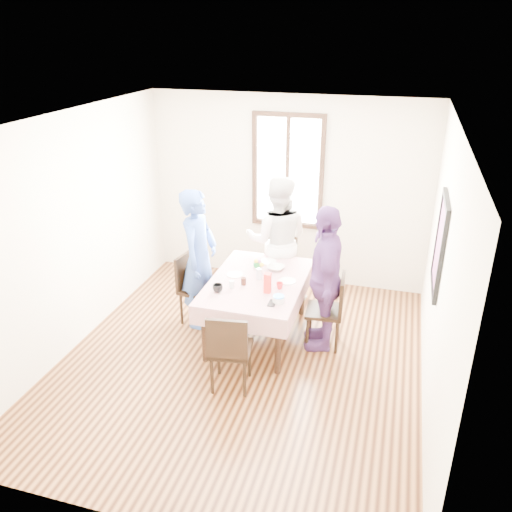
{
  "coord_description": "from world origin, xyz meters",
  "views": [
    {
      "loc": [
        1.53,
        -4.72,
        3.53
      ],
      "look_at": [
        0.03,
        0.5,
        1.1
      ],
      "focal_mm": 36.39,
      "sensor_mm": 36.0,
      "label": 1
    }
  ],
  "objects_px": {
    "chair_left": "(199,289)",
    "person_far": "(277,240)",
    "person_right": "(324,278)",
    "dining_table": "(257,309)",
    "chair_right": "(324,311)",
    "chair_far": "(277,269)",
    "chair_near": "(231,349)",
    "person_left": "(199,259)"
  },
  "relations": [
    {
      "from": "person_left",
      "to": "person_right",
      "type": "bearing_deg",
      "value": -91.44
    },
    {
      "from": "chair_far",
      "to": "person_left",
      "type": "distance_m",
      "value": 1.25
    },
    {
      "from": "chair_near",
      "to": "person_far",
      "type": "height_order",
      "value": "person_far"
    },
    {
      "from": "chair_right",
      "to": "chair_near",
      "type": "xyz_separation_m",
      "value": [
        -0.81,
        -1.05,
        0.0
      ]
    },
    {
      "from": "dining_table",
      "to": "person_far",
      "type": "relative_size",
      "value": 0.82
    },
    {
      "from": "dining_table",
      "to": "chair_near",
      "type": "distance_m",
      "value": 1.0
    },
    {
      "from": "person_right",
      "to": "person_far",
      "type": "bearing_deg",
      "value": -150.56
    },
    {
      "from": "dining_table",
      "to": "person_left",
      "type": "xyz_separation_m",
      "value": [
        -0.79,
        0.14,
        0.51
      ]
    },
    {
      "from": "person_left",
      "to": "chair_near",
      "type": "bearing_deg",
      "value": -143.47
    },
    {
      "from": "dining_table",
      "to": "chair_right",
      "type": "xyz_separation_m",
      "value": [
        0.81,
        0.05,
        0.08
      ]
    },
    {
      "from": "chair_far",
      "to": "person_far",
      "type": "xyz_separation_m",
      "value": [
        -0.0,
        -0.02,
        0.43
      ]
    },
    {
      "from": "dining_table",
      "to": "chair_near",
      "type": "bearing_deg",
      "value": -90.0
    },
    {
      "from": "chair_right",
      "to": "person_far",
      "type": "height_order",
      "value": "person_far"
    },
    {
      "from": "chair_near",
      "to": "person_left",
      "type": "relative_size",
      "value": 0.51
    },
    {
      "from": "person_far",
      "to": "person_right",
      "type": "bearing_deg",
      "value": 119.83
    },
    {
      "from": "chair_left",
      "to": "person_far",
      "type": "distance_m",
      "value": 1.25
    },
    {
      "from": "dining_table",
      "to": "chair_right",
      "type": "bearing_deg",
      "value": 3.22
    },
    {
      "from": "chair_right",
      "to": "person_right",
      "type": "xyz_separation_m",
      "value": [
        -0.02,
        0.0,
        0.42
      ]
    },
    {
      "from": "chair_near",
      "to": "person_left",
      "type": "distance_m",
      "value": 1.45
    },
    {
      "from": "chair_near",
      "to": "person_left",
      "type": "bearing_deg",
      "value": 116.6
    },
    {
      "from": "person_right",
      "to": "chair_right",
      "type": "bearing_deg",
      "value": 79.44
    },
    {
      "from": "chair_left",
      "to": "person_far",
      "type": "xyz_separation_m",
      "value": [
        0.81,
        0.85,
        0.43
      ]
    },
    {
      "from": "chair_left",
      "to": "person_far",
      "type": "relative_size",
      "value": 0.51
    },
    {
      "from": "dining_table",
      "to": "person_left",
      "type": "distance_m",
      "value": 0.95
    },
    {
      "from": "chair_right",
      "to": "dining_table",
      "type": "bearing_deg",
      "value": 89.19
    },
    {
      "from": "chair_left",
      "to": "person_right",
      "type": "relative_size",
      "value": 0.52
    },
    {
      "from": "chair_right",
      "to": "chair_far",
      "type": "xyz_separation_m",
      "value": [
        -0.81,
        0.96,
        0.0
      ]
    },
    {
      "from": "dining_table",
      "to": "chair_far",
      "type": "bearing_deg",
      "value": 90.0
    },
    {
      "from": "chair_far",
      "to": "chair_near",
      "type": "bearing_deg",
      "value": 99.07
    },
    {
      "from": "chair_right",
      "to": "person_left",
      "type": "xyz_separation_m",
      "value": [
        -1.59,
        0.09,
        0.43
      ]
    },
    {
      "from": "dining_table",
      "to": "chair_far",
      "type": "xyz_separation_m",
      "value": [
        -0.0,
        1.0,
        0.08
      ]
    },
    {
      "from": "chair_near",
      "to": "person_right",
      "type": "bearing_deg",
      "value": 45.01
    },
    {
      "from": "chair_near",
      "to": "person_right",
      "type": "height_order",
      "value": "person_right"
    },
    {
      "from": "chair_near",
      "to": "person_far",
      "type": "bearing_deg",
      "value": 81.94
    },
    {
      "from": "dining_table",
      "to": "chair_near",
      "type": "xyz_separation_m",
      "value": [
        -0.0,
        -1.0,
        0.08
      ]
    },
    {
      "from": "chair_right",
      "to": "chair_near",
      "type": "relative_size",
      "value": 1.0
    },
    {
      "from": "chair_near",
      "to": "person_right",
      "type": "relative_size",
      "value": 0.52
    },
    {
      "from": "chair_far",
      "to": "person_left",
      "type": "bearing_deg",
      "value": 56.78
    },
    {
      "from": "chair_far",
      "to": "person_far",
      "type": "relative_size",
      "value": 0.51
    },
    {
      "from": "dining_table",
      "to": "person_right",
      "type": "relative_size",
      "value": 0.83
    },
    {
      "from": "dining_table",
      "to": "person_left",
      "type": "bearing_deg",
      "value": 170.15
    },
    {
      "from": "person_right",
      "to": "dining_table",
      "type": "bearing_deg",
      "value": -97.25
    }
  ]
}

